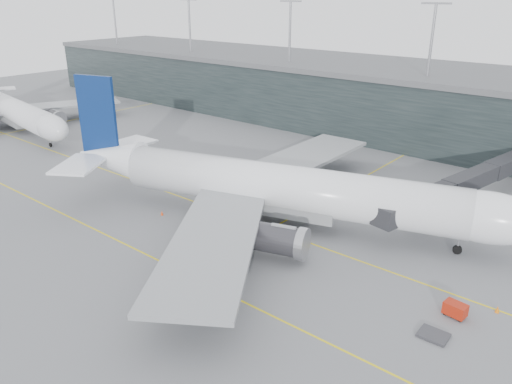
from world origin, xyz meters
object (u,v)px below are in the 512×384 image
Objects in this scene: main_aircraft at (283,188)px; second_aircraft at (15,111)px; jet_bridge at (469,176)px; gse_cart at (455,309)px.

second_aircraft is at bearing 161.90° from main_aircraft.
second_aircraft is (-81.58, 1.35, -0.85)m from main_aircraft.
jet_bridge is 32.54m from gse_cart.
gse_cart is at bearing -30.69° from main_aircraft.
second_aircraft reaches higher than jet_bridge.
second_aircraft is 24.39× the size of gse_cart.
main_aircraft is 81.60m from second_aircraft.
main_aircraft is 28.34m from gse_cart.
gse_cart is (9.16, -31.00, -3.77)m from jet_bridge.
second_aircraft is (-99.62, -23.09, -0.02)m from jet_bridge.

